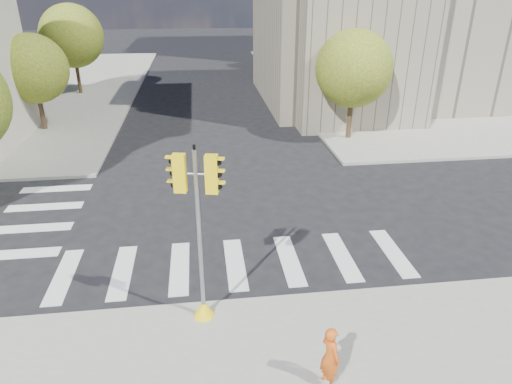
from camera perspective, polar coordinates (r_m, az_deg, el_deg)
ground at (r=16.83m, az=-2.85°, el=-5.16°), size 160.00×160.00×0.00m
sidewalk_far_right at (r=46.41m, az=20.38°, el=13.04°), size 28.00×40.00×0.15m
tree_lw_mid at (r=30.44m, az=-26.09°, el=13.67°), size 4.00×4.00×5.77m
tree_lw_far at (r=39.88m, az=-22.04°, el=17.62°), size 4.80×4.80×6.95m
tree_re_near at (r=26.33m, az=12.14°, el=14.82°), size 4.20×4.20×6.16m
tree_re_mid at (r=37.73m, az=6.17°, el=18.57°), size 4.60×4.60×6.66m
tree_re_far at (r=49.49m, az=2.88°, el=19.59°), size 4.00×4.00×5.88m
lamp_near at (r=30.17m, az=10.69°, el=17.18°), size 0.35×0.18×8.11m
lamp_far at (r=43.65m, az=5.01°, el=19.76°), size 0.35×0.18×8.11m
traffic_signal at (r=11.71m, az=-6.98°, el=-7.21°), size 1.08×0.56×4.88m
photographer at (r=10.75m, az=9.24°, el=-19.66°), size 0.55×0.67×1.57m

